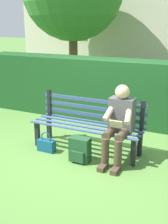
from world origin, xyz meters
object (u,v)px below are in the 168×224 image
at_px(park_bench, 89,123).
at_px(person_seated, 119,122).
at_px(backpack, 80,150).
at_px(handbag, 46,145).

xyz_separation_m(park_bench, person_seated, (-0.59, 0.19, 0.17)).
bearing_deg(park_bench, person_seated, 162.54).
bearing_deg(backpack, handbag, -6.95).
height_order(park_bench, backpack, park_bench).
relative_size(park_bench, person_seated, 1.58).
xyz_separation_m(park_bench, handbag, (0.60, 0.41, -0.35)).
xyz_separation_m(park_bench, backpack, (-0.07, 0.49, -0.27)).
bearing_deg(handbag, park_bench, -145.76).
relative_size(person_seated, backpack, 3.02).
relative_size(person_seated, handbag, 3.46).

